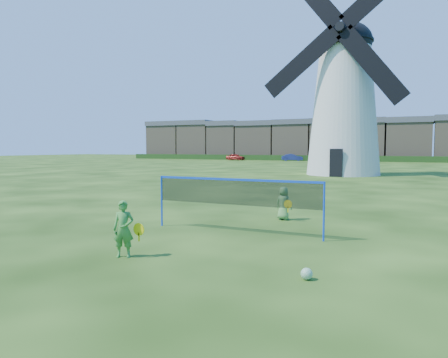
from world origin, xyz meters
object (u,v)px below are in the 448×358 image
Objects in this scene: player_girl at (124,229)px; player_boy at (284,203)px; play_ball at (307,274)px; badminton_net at (235,193)px; car_right at (292,157)px; windmill at (344,99)px; car_left at (235,157)px.

player_boy is (1.67, 6.21, -0.07)m from player_girl.
badminton_net is at bearing 131.30° from play_ball.
car_right reaches higher than player_girl.
windmill is 16.89× the size of player_boy.
player_girl is 5.73× the size of play_ball.
badminton_net reaches higher than car_left.
badminton_net is 2.80m from player_boy.
play_ball is 69.99m from car_right.
player_boy is at bearing 78.19° from badminton_net.
windmill is 39.60m from car_right.
badminton_net is 69.28m from car_left.
badminton_net is 22.95× the size of play_ball.
player_girl reaches higher than car_left.
player_girl is 6.43m from player_boy.
play_ball is (2.38, -6.03, -0.45)m from player_boy.
badminton_net is 65.96m from car_right.
badminton_net is 4.54× the size of player_boy.
windmill is at bearing -172.41° from car_right.
car_left is (-26.48, 35.51, -6.05)m from windmill.
player_boy is 63.53m from car_right.
windmill is at bearing 99.04° from play_ball.
car_left is at bearing 88.22° from player_girl.
player_girl is at bearing -88.39° from windmill.
windmill is 3.72× the size of badminton_net.
play_ball is at bearing -178.71° from car_right.
windmill is at bearing 94.11° from badminton_net.
windmill reaches higher than badminton_net.
windmill is 25.83m from player_boy.
windmill reaches higher than player_boy.
badminton_net reaches higher than player_girl.
player_boy is 0.29× the size of car_right.
player_girl is (0.87, -31.17, -6.04)m from windmill.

